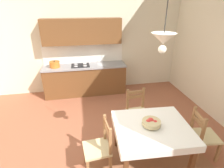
{
  "coord_description": "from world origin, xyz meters",
  "views": [
    {
      "loc": [
        -0.32,
        -2.6,
        2.57
      ],
      "look_at": [
        0.26,
        0.43,
        1.17
      ],
      "focal_mm": 28.61,
      "sensor_mm": 36.0,
      "label": 1
    }
  ],
  "objects": [
    {
      "name": "ground_plane",
      "position": [
        0.0,
        0.0,
        -0.05
      ],
      "size": [
        6.19,
        6.16,
        0.1
      ],
      "primitive_type": "cube",
      "color": "#99563D"
    },
    {
      "name": "dining_table",
      "position": [
        0.77,
        -0.41,
        0.63
      ],
      "size": [
        1.29,
        1.14,
        0.75
      ],
      "color": "brown",
      "rests_on": "ground_plane"
    },
    {
      "name": "area_rug",
      "position": [
        0.77,
        -0.51,
        0.0
      ],
      "size": [
        2.1,
        1.6,
        0.01
      ],
      "primitive_type": "cube",
      "color": "#945C3D",
      "rests_on": "ground_plane"
    },
    {
      "name": "kitchen_cabinetry",
      "position": [
        -0.18,
        2.51,
        0.86
      ],
      "size": [
        2.42,
        0.63,
        2.2
      ],
      "color": "brown",
      "rests_on": "ground_plane"
    },
    {
      "name": "dining_chair_window_side",
      "position": [
        1.72,
        -0.46,
        0.44
      ],
      "size": [
        0.48,
        0.48,
        0.93
      ],
      "color": "#D1BC89",
      "rests_on": "ground_plane"
    },
    {
      "name": "wall_back",
      "position": [
        0.0,
        2.84,
        2.08
      ],
      "size": [
        6.19,
        0.12,
        4.17
      ],
      "primitive_type": "cube",
      "color": "beige",
      "rests_on": "ground_plane"
    },
    {
      "name": "fruit_bowl",
      "position": [
        0.75,
        -0.4,
        0.81
      ],
      "size": [
        0.3,
        0.3,
        0.12
      ],
      "color": "tan",
      "rests_on": "dining_table"
    },
    {
      "name": "dining_chair_kitchen_side",
      "position": [
        0.82,
        0.49,
        0.44
      ],
      "size": [
        0.44,
        0.44,
        0.93
      ],
      "color": "#D1BC89",
      "rests_on": "ground_plane"
    },
    {
      "name": "pendant_lamp",
      "position": [
        0.76,
        -0.45,
        2.15
      ],
      "size": [
        0.32,
        0.32,
        0.8
      ],
      "color": "black"
    },
    {
      "name": "dining_chair_tv_side",
      "position": [
        -0.11,
        -0.4,
        0.44
      ],
      "size": [
        0.45,
        0.45,
        0.93
      ],
      "color": "#D1BC89",
      "rests_on": "ground_plane"
    }
  ]
}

